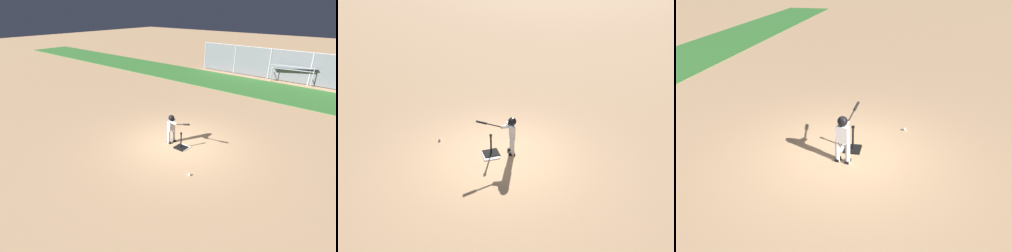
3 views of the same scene
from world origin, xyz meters
The scene contains 5 objects.
ground_plane centered at (0.00, 0.00, 0.00)m, with size 90.00×90.00×0.00m, color tan.
home_plate centered at (0.21, -0.07, 0.01)m, with size 0.44×0.44×0.02m, color white.
batting_tee centered at (0.17, -0.14, 0.09)m, with size 0.43×0.39×0.63m.
batter_child centered at (-0.36, -0.02, 0.71)m, with size 1.08×0.41×1.13m.
baseball centered at (1.45, -1.34, 0.04)m, with size 0.07×0.07×0.07m, color white.
Camera 2 is at (2.24, 7.31, 5.20)m, focal length 35.00 mm.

